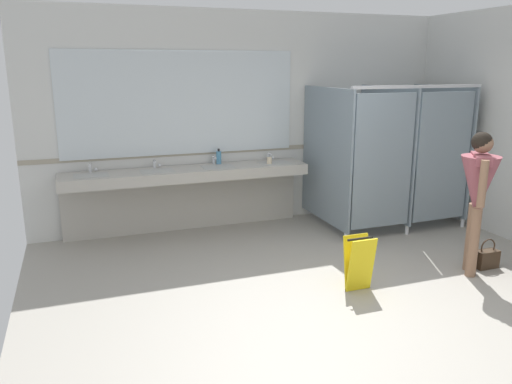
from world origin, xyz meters
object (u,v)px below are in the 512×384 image
paper_cup (269,161)px  soap_dispenser (219,157)px  handbag (487,258)px  person_standing (478,187)px  wet_floor_sign (359,263)px

paper_cup → soap_dispenser: bearing=160.3°
handbag → soap_dispenser: soap_dispenser is taller
handbag → paper_cup: paper_cup is taller
person_standing → wet_floor_sign: size_ratio=2.76×
paper_cup → wet_floor_sign: bearing=-87.8°
person_standing → soap_dispenser: (-2.12, 2.52, 0.02)m
soap_dispenser → person_standing: bearing=-49.9°
person_standing → wet_floor_sign: person_standing is taller
person_standing → paper_cup: person_standing is taller
soap_dispenser → wet_floor_sign: bearing=-73.4°
wet_floor_sign → paper_cup: bearing=92.2°
paper_cup → wet_floor_sign: paper_cup is taller
person_standing → paper_cup: bearing=122.7°
soap_dispenser → wet_floor_sign: 2.69m
handbag → paper_cup: bearing=128.0°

